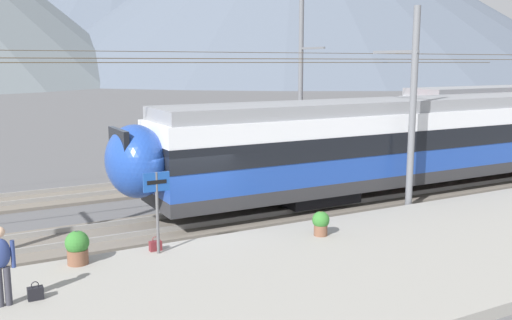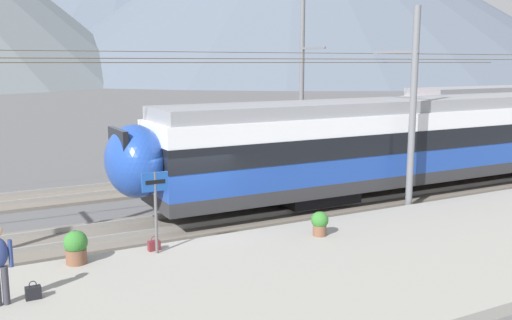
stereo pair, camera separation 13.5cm
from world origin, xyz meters
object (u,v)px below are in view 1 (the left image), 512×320
Objects in this scene: catenary_mast_mid at (410,105)px; catenary_mast_far_side at (302,81)px; handbag_near_sign at (155,246)px; handbag_beside_passenger at (36,293)px; potted_plant_platform_edge at (321,222)px; platform_sign at (157,194)px; train_near_platform at (485,133)px; potted_plant_by_shelter at (77,246)px; passenger_walking at (2,262)px.

catenary_mast_far_side is at bearing 79.76° from catenary_mast_mid.
handbag_beside_passenger is at bearing -150.84° from handbag_near_sign.
platform_sign is at bearing 170.54° from potted_plant_platform_edge.
train_near_platform is 18.26m from potted_plant_by_shelter.
passenger_walking is 4.18× the size of handbag_beside_passenger.
platform_sign reaches higher than handbag_near_sign.
catenary_mast_mid is at bearing 6.56° from platform_sign.
train_near_platform is 9.12m from catenary_mast_far_side.
train_near_platform is 45.53× the size of potted_plant_platform_edge.
potted_plant_platform_edge is (7.92, 0.81, 0.26)m from handbag_beside_passenger.
potted_plant_platform_edge is (-11.30, -3.73, -1.54)m from train_near_platform.
potted_plant_platform_edge is at bearing -12.35° from handbag_near_sign.
handbag_near_sign is 2.06m from potted_plant_by_shelter.
platform_sign is 4.86m from potted_plant_platform_edge.
catenary_mast_far_side reaches higher than handbag_beside_passenger.
catenary_mast_mid is at bearing 5.14° from handbag_near_sign.
passenger_walking is at bearing -174.46° from potted_plant_platform_edge.
potted_plant_by_shelter reaches higher than potted_plant_platform_edge.
catenary_mast_far_side is at bearing 42.17° from handbag_near_sign.
handbag_beside_passenger is 7.97m from potted_plant_platform_edge.
handbag_near_sign is (0.00, 0.24, -1.46)m from platform_sign.
handbag_near_sign is (3.27, 1.83, -0.01)m from handbag_beside_passenger.
handbag_near_sign is at bearing 25.44° from passenger_walking.
catenary_mast_far_side reaches higher than potted_plant_by_shelter.
handbag_beside_passenger is at bearing -154.16° from platform_sign.
catenary_mast_mid is at bearing 20.51° from potted_plant_platform_edge.
catenary_mast_far_side is at bearing 59.21° from potted_plant_platform_edge.
potted_plant_by_shelter is at bearing -142.31° from catenary_mast_far_side.
train_near_platform is 81.01× the size of handbag_beside_passenger.
potted_plant_platform_edge is at bearing -9.46° from platform_sign.
catenary_mast_mid reaches higher than platform_sign.
catenary_mast_mid is (-6.25, -1.84, 1.55)m from train_near_platform.
platform_sign reaches higher than potted_plant_platform_edge.
catenary_mast_far_side is (1.71, 9.47, 0.52)m from catenary_mast_mid.
catenary_mast_far_side is 53.69× the size of potted_plant_by_shelter.
catenary_mast_far_side reaches higher than passenger_walking.
platform_sign is 5.38× the size of handbag_beside_passenger.
passenger_walking is at bearing -168.68° from catenary_mast_mid.
potted_plant_platform_edge is at bearing -120.79° from catenary_mast_far_side.
potted_plant_by_shelter is (-2.03, -0.05, 0.33)m from handbag_near_sign.
potted_plant_by_shelter is at bearing -178.62° from handbag_near_sign.
catenary_mast_mid is 9.63m from catenary_mast_far_side.
train_near_platform reaches higher than potted_plant_platform_edge.
catenary_mast_far_side reaches higher than potted_plant_platform_edge.
handbag_beside_passenger is (0.60, 0.02, -0.80)m from passenger_walking.
potted_plant_platform_edge is at bearing 5.54° from passenger_walking.
handbag_near_sign is (-11.42, -10.34, -3.88)m from catenary_mast_far_side.
catenary_mast_far_side is 15.76m from platform_sign.
catenary_mast_mid reaches higher than potted_plant_by_shelter.
train_near_platform is 19.84m from handbag_beside_passenger.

